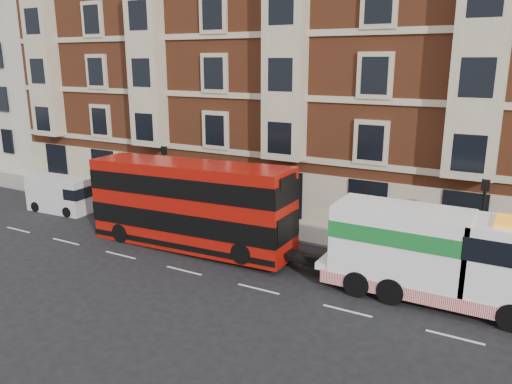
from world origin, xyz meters
TOP-DOWN VIEW (x-y plane):
  - ground at (0.00, 0.00)m, footprint 120.00×120.00m
  - sidewalk at (0.00, 7.50)m, footprint 90.00×3.00m
  - victorian_terrace at (0.50, 15.00)m, footprint 45.00×12.00m
  - cream_block at (-30.00, 14.00)m, footprint 16.00×10.00m
  - lamp_post_west at (-6.00, 6.20)m, footprint 0.35×0.15m
  - lamp_post_east at (12.00, 6.20)m, footprint 0.35×0.15m
  - double_decker_bus at (-1.50, 2.60)m, footprint 11.26×2.58m
  - tow_truck at (10.56, 2.60)m, footprint 9.01×2.66m
  - box_van at (-12.89, 3.86)m, footprint 4.43×2.07m
  - pedestrian at (-13.20, 7.86)m, footprint 0.69×0.46m

SIDE VIEW (x-z plane):
  - ground at x=0.00m, z-range 0.00..0.00m
  - sidewalk at x=0.00m, z-range 0.00..0.15m
  - pedestrian at x=-13.20m, z-range 0.15..2.02m
  - box_van at x=-12.89m, z-range -0.02..2.24m
  - tow_truck at x=10.56m, z-range 0.11..3.87m
  - double_decker_bus at x=-1.50m, z-range 0.14..4.69m
  - lamp_post_west at x=-6.00m, z-range 0.50..4.85m
  - lamp_post_east at x=12.00m, z-range 0.50..4.85m
  - cream_block at x=-30.00m, z-range -0.06..16.74m
  - victorian_terrace at x=0.50m, z-range -0.13..20.27m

